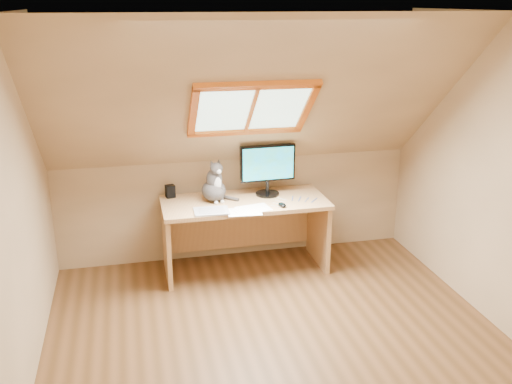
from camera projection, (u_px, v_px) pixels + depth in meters
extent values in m
plane|color=brown|center=(282.00, 349.00, 4.25)|extent=(3.50, 3.50, 0.00)
cube|color=tan|center=(405.00, 339.00, 2.25)|extent=(3.50, 0.02, 2.40)
cube|color=tan|center=(10.00, 218.00, 3.50)|extent=(0.02, 3.50, 2.40)
cube|color=tan|center=(511.00, 180.00, 4.24)|extent=(0.02, 3.50, 2.40)
cube|color=tan|center=(236.00, 207.00, 5.71)|extent=(3.50, 0.02, 1.00)
cube|color=silver|center=(332.00, 16.00, 2.77)|extent=(3.50, 1.95, 0.02)
cube|color=tan|center=(253.00, 101.00, 4.61)|extent=(3.50, 1.56, 1.41)
cube|color=#B2E0CC|center=(251.00, 107.00, 4.70)|extent=(0.90, 0.53, 0.48)
cube|color=#C95712|center=(251.00, 107.00, 4.70)|extent=(1.02, 0.64, 0.59)
cube|color=tan|center=(245.00, 202.00, 5.31)|extent=(1.54, 0.67, 0.04)
cube|color=tan|center=(167.00, 244.00, 5.27)|extent=(0.04, 0.60, 0.66)
cube|color=tan|center=(318.00, 230.00, 5.58)|extent=(0.04, 0.60, 0.66)
cube|color=tan|center=(238.00, 225.00, 5.70)|extent=(1.44, 0.03, 0.46)
cylinder|color=black|center=(267.00, 194.00, 5.46)|extent=(0.22, 0.22, 0.02)
cylinder|color=black|center=(267.00, 187.00, 5.43)|extent=(0.04, 0.04, 0.12)
cube|color=black|center=(268.00, 163.00, 5.36)|extent=(0.53, 0.06, 0.35)
cube|color=#0978DA|center=(268.00, 164.00, 5.33)|extent=(0.49, 0.03, 0.31)
ellipsoid|color=#4B4543|center=(214.00, 191.00, 5.28)|extent=(0.30, 0.33, 0.19)
ellipsoid|color=#4B4543|center=(214.00, 179.00, 5.23)|extent=(0.19, 0.19, 0.21)
ellipsoid|color=silver|center=(218.00, 184.00, 5.18)|extent=(0.08, 0.06, 0.12)
ellipsoid|color=#4B4543|center=(216.00, 168.00, 5.15)|extent=(0.14, 0.14, 0.11)
sphere|color=silver|center=(219.00, 172.00, 5.12)|extent=(0.04, 0.04, 0.04)
cone|color=#4B4543|center=(212.00, 163.00, 5.14)|extent=(0.07, 0.06, 0.07)
cone|color=#4B4543|center=(219.00, 162.00, 5.17)|extent=(0.06, 0.07, 0.07)
cube|color=black|center=(170.00, 191.00, 5.37)|extent=(0.10, 0.10, 0.12)
cube|color=#B2B2B7|center=(211.00, 211.00, 5.02)|extent=(0.32, 0.23, 0.01)
ellipsoid|color=black|center=(282.00, 205.00, 5.14)|extent=(0.08, 0.12, 0.03)
cube|color=white|center=(250.00, 210.00, 5.06)|extent=(0.33, 0.27, 0.00)
cube|color=white|center=(250.00, 210.00, 5.06)|extent=(0.32, 0.24, 0.00)
cube|color=white|center=(250.00, 210.00, 5.06)|extent=(0.35, 0.30, 0.00)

